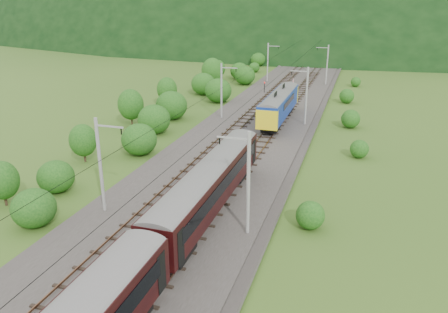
% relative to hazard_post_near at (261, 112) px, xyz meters
% --- Properties ---
extents(ground, '(600.00, 600.00, 0.00)m').
position_rel_hazard_post_near_xyz_m(ground, '(0.56, -33.89, -1.12)').
color(ground, '#34571B').
rests_on(ground, ground).
extents(railbed, '(14.00, 220.00, 0.30)m').
position_rel_hazard_post_near_xyz_m(railbed, '(0.56, -23.89, -0.97)').
color(railbed, '#38332D').
rests_on(railbed, ground).
extents(track_left, '(2.40, 220.00, 0.27)m').
position_rel_hazard_post_near_xyz_m(track_left, '(-1.84, -23.89, -0.75)').
color(track_left, brown).
rests_on(track_left, railbed).
extents(track_right, '(2.40, 220.00, 0.27)m').
position_rel_hazard_post_near_xyz_m(track_right, '(2.96, -23.89, -0.75)').
color(track_right, brown).
rests_on(track_right, railbed).
extents(catenary_left, '(2.54, 192.28, 8.00)m').
position_rel_hazard_post_near_xyz_m(catenary_left, '(-5.56, -1.89, 3.38)').
color(catenary_left, gray).
rests_on(catenary_left, railbed).
extents(catenary_right, '(2.54, 192.28, 8.00)m').
position_rel_hazard_post_near_xyz_m(catenary_right, '(6.68, -1.89, 3.38)').
color(catenary_right, gray).
rests_on(catenary_right, railbed).
extents(overhead_wires, '(4.83, 198.00, 0.03)m').
position_rel_hazard_post_near_xyz_m(overhead_wires, '(0.56, -23.89, 5.98)').
color(overhead_wires, black).
rests_on(overhead_wires, ground).
extents(mountain_main, '(504.00, 360.00, 244.00)m').
position_rel_hazard_post_near_xyz_m(mountain_main, '(0.56, 226.11, -1.12)').
color(mountain_main, black).
rests_on(mountain_main, ground).
extents(mountain_ridge, '(336.00, 280.00, 132.00)m').
position_rel_hazard_post_near_xyz_m(mountain_ridge, '(-119.44, 266.11, -1.12)').
color(mountain_ridge, black).
rests_on(mountain_ridge, ground).
extents(hazard_post_near, '(0.18, 0.18, 1.65)m').
position_rel_hazard_post_near_xyz_m(hazard_post_near, '(0.00, 0.00, 0.00)').
color(hazard_post_near, red).
rests_on(hazard_post_near, railbed).
extents(hazard_post_far, '(0.16, 0.16, 1.48)m').
position_rel_hazard_post_near_xyz_m(hazard_post_far, '(0.62, 26.03, -0.09)').
color(hazard_post_far, red).
rests_on(hazard_post_far, railbed).
extents(signal, '(0.22, 0.22, 2.00)m').
position_rel_hazard_post_near_xyz_m(signal, '(-3.54, 18.04, 0.35)').
color(signal, black).
rests_on(signal, railbed).
extents(vegetation_left, '(11.60, 145.82, 6.30)m').
position_rel_hazard_post_near_xyz_m(vegetation_left, '(-12.84, -13.64, 1.16)').
color(vegetation_left, '#164512').
rests_on(vegetation_left, ground).
extents(vegetation_right, '(5.71, 109.51, 2.32)m').
position_rel_hazard_post_near_xyz_m(vegetation_right, '(12.94, -23.07, -0.07)').
color(vegetation_right, '#164512').
rests_on(vegetation_right, ground).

